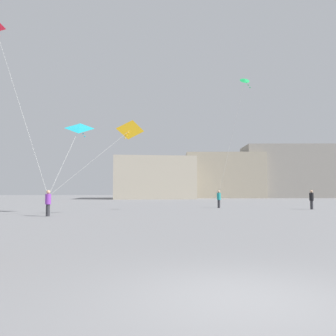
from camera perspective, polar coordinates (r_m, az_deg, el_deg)
The scene contains 10 objects.
ground_plane at distance 5.85m, azimuth 12.20°, elevation -19.97°, with size 300.00×300.00×0.00m, color slate.
person_in_purple at distance 24.67m, azimuth -18.76°, elevation -5.19°, with size 0.37×0.37×1.72m.
person_in_teal at distance 35.38m, azimuth 8.19°, elevation -4.84°, with size 0.38×0.38×1.74m.
person_in_black at distance 34.77m, azimuth 22.12°, elevation -4.61°, with size 0.38×0.38×1.75m.
kite_cyan_delta at distance 28.21m, azimuth -14.10°, elevation 6.18°, with size 2.11×4.05×5.58m.
kite_emerald_diamond at distance 30.86m, azimuth 12.19°, elevation 13.20°, with size 1.50×6.71×9.84m.
kite_amber_delta at distance 25.79m, azimuth -6.27°, elevation 5.99°, with size 6.08×2.31×5.24m.
building_left_hall at distance 79.84m, azimuth -2.54°, elevation -1.74°, with size 18.12×18.96×8.91m.
building_centre_hall at distance 92.14m, azimuth 8.69°, elevation -1.35°, with size 19.84×18.39×10.90m.
building_right_hall at distance 95.48m, azimuth 19.58°, elevation -0.60°, with size 25.62×12.32×13.10m.
Camera 1 is at (-1.43, -5.43, 1.64)m, focal length 37.84 mm.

